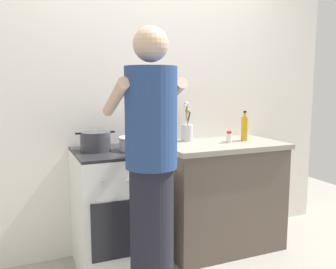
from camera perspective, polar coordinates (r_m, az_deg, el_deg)
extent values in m
plane|color=gray|center=(2.92, 0.01, -20.18)|extent=(6.00, 6.00, 0.00)
cube|color=silver|center=(3.12, -0.18, 5.60)|extent=(3.20, 0.10, 2.50)
cube|color=brown|center=(3.11, 8.42, -9.88)|extent=(0.96, 0.56, 0.86)
cube|color=gray|center=(3.00, 8.60, -1.68)|extent=(1.00, 0.60, 0.04)
cube|color=white|center=(2.77, -8.06, -11.92)|extent=(0.60, 0.60, 0.88)
cube|color=#232326|center=(2.65, -8.25, -2.74)|extent=(0.60, 0.60, 0.02)
cube|color=black|center=(2.50, -6.19, -14.61)|extent=(0.51, 0.01, 0.40)
cylinder|color=silver|center=(2.35, -10.51, -7.94)|extent=(0.04, 0.01, 0.04)
cylinder|color=silver|center=(2.39, -6.27, -7.57)|extent=(0.04, 0.01, 0.04)
cylinder|color=silver|center=(2.45, -2.19, -7.17)|extent=(0.04, 0.01, 0.04)
cylinder|color=#38383D|center=(2.65, -11.45, -1.08)|extent=(0.22, 0.22, 0.14)
cube|color=black|center=(2.62, -14.13, 0.15)|extent=(0.04, 0.02, 0.01)
cube|color=black|center=(2.67, -8.88, 0.43)|extent=(0.04, 0.02, 0.01)
cylinder|color=#B7B7BC|center=(2.64, -5.14, -1.44)|extent=(0.24, 0.24, 0.10)
torus|color=#B7B7BC|center=(2.64, -5.15, -0.50)|extent=(0.26, 0.26, 0.01)
cylinder|color=silver|center=(3.06, 3.03, 0.27)|extent=(0.10, 0.10, 0.14)
cylinder|color=black|center=(3.07, 2.79, 1.89)|extent=(0.04, 0.01, 0.28)
sphere|color=black|center=(3.05, 2.81, 4.74)|extent=(0.03, 0.03, 0.03)
cylinder|color=black|center=(3.07, 3.06, 1.56)|extent=(0.05, 0.04, 0.22)
sphere|color=black|center=(3.06, 3.07, 3.81)|extent=(0.03, 0.03, 0.03)
cylinder|color=silver|center=(3.06, 2.96, 1.94)|extent=(0.04, 0.02, 0.29)
sphere|color=silver|center=(3.04, 2.98, 4.91)|extent=(0.03, 0.03, 0.03)
cylinder|color=#9E7547|center=(3.03, 3.18, 1.46)|extent=(0.04, 0.01, 0.22)
sphere|color=#9E7547|center=(3.01, 3.20, 3.77)|extent=(0.03, 0.03, 0.03)
cylinder|color=silver|center=(3.05, 2.79, 1.84)|extent=(0.06, 0.05, 0.28)
sphere|color=silver|center=(3.04, 2.81, 4.63)|extent=(0.03, 0.03, 0.03)
cylinder|color=silver|center=(3.01, 9.67, -0.56)|extent=(0.04, 0.04, 0.08)
cylinder|color=red|center=(3.00, 9.69, 0.35)|extent=(0.04, 0.04, 0.02)
cylinder|color=gold|center=(3.13, 12.05, 0.88)|extent=(0.06, 0.06, 0.20)
cylinder|color=gold|center=(3.12, 12.12, 3.08)|extent=(0.03, 0.03, 0.04)
cylinder|color=black|center=(3.12, 12.13, 3.55)|extent=(0.03, 0.03, 0.02)
cylinder|color=black|center=(2.24, -2.58, -16.55)|extent=(0.26, 0.26, 0.90)
cylinder|color=navy|center=(2.05, -2.71, 2.66)|extent=(0.30, 0.30, 0.58)
sphere|color=#D3AA8C|center=(2.05, -2.79, 14.15)|extent=(0.20, 0.20, 0.20)
cylinder|color=#D3AA8C|center=(2.12, -8.39, 5.75)|extent=(0.07, 0.41, 0.24)
cylinder|color=#D3AA8C|center=(2.23, 0.14, 5.94)|extent=(0.07, 0.41, 0.24)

